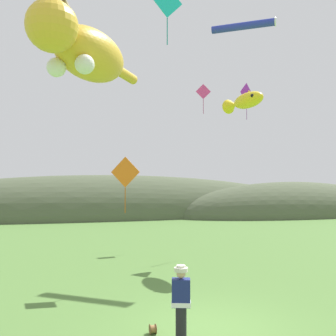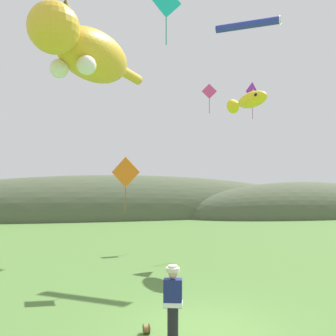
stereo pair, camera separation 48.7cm
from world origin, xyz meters
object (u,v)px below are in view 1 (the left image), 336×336
kite_fish_windsock (244,101)px  kite_tube_streamer (244,26)px  festival_attendant (181,303)px  kite_diamond_teal (167,2)px  kite_diamond_violet (247,94)px  kite_diamond_orange (125,173)px  kite_giant_cat (83,51)px  kite_diamond_pink (203,92)px  kite_spool (153,329)px

kite_fish_windsock → kite_tube_streamer: size_ratio=1.01×
festival_attendant → kite_diamond_teal: size_ratio=0.88×
kite_diamond_violet → kite_fish_windsock: bearing=-118.3°
kite_diamond_orange → festival_attendant: bearing=-84.8°
kite_diamond_orange → kite_giant_cat: bearing=118.9°
kite_tube_streamer → kite_giant_cat: bearing=-175.0°
kite_fish_windsock → kite_diamond_orange: (-6.07, -2.91, -3.45)m
kite_giant_cat → kite_diamond_teal: bearing=-57.4°
kite_fish_windsock → kite_diamond_pink: 5.60m
festival_attendant → kite_diamond_teal: kite_diamond_teal is taller
kite_tube_streamer → kite_diamond_violet: bearing=61.3°
kite_giant_cat → kite_diamond_teal: kite_giant_cat is taller
kite_fish_windsock → festival_attendant: bearing=-124.4°
kite_diamond_pink → kite_diamond_teal: 10.86m
kite_giant_cat → kite_fish_windsock: 7.64m
kite_diamond_violet → kite_diamond_teal: size_ratio=1.04×
festival_attendant → kite_diamond_orange: 6.04m
kite_diamond_orange → kite_diamond_teal: 5.90m
kite_spool → kite_diamond_teal: 9.89m
kite_spool → kite_diamond_pink: kite_diamond_pink is taller
kite_diamond_teal → kite_tube_streamer: bearing=42.7°
kite_diamond_pink → kite_diamond_violet: bearing=-51.4°
kite_giant_cat → kite_diamond_pink: kite_giant_cat is taller
kite_diamond_violet → kite_diamond_orange: kite_diamond_violet is taller
festival_attendant → kite_diamond_violet: size_ratio=0.85×
kite_giant_cat → kite_diamond_teal: 4.75m
kite_tube_streamer → kite_fish_windsock: bearing=-114.9°
festival_attendant → kite_tube_streamer: kite_tube_streamer is taller
kite_tube_streamer → kite_diamond_violet: (1.56, 2.85, -2.57)m
kite_fish_windsock → kite_diamond_orange: size_ratio=1.40×
kite_diamond_violet → kite_diamond_pink: 2.90m
kite_diamond_teal → kite_diamond_orange: bearing=128.4°
kite_diamond_pink → kite_diamond_orange: bearing=-125.8°
kite_spool → kite_diamond_orange: size_ratio=0.12×
kite_diamond_orange → kite_diamond_violet: bearing=37.9°
kite_diamond_orange → kite_diamond_teal: kite_diamond_teal is taller
kite_tube_streamer → kite_spool: bearing=-129.0°
kite_spool → kite_giant_cat: (-1.42, 6.94, 8.83)m
kite_fish_windsock → kite_spool: bearing=-129.5°
kite_diamond_orange → kite_diamond_pink: size_ratio=1.09×
kite_tube_streamer → kite_diamond_violet: size_ratio=1.32×
kite_giant_cat → kite_diamond_pink: (7.36, 5.74, 0.05)m
kite_diamond_orange → kite_diamond_pink: kite_diamond_pink is taller
kite_giant_cat → kite_tube_streamer: kite_tube_streamer is taller
kite_giant_cat → kite_diamond_violet: size_ratio=3.41×
kite_spool → kite_giant_cat: bearing=101.6°
kite_diamond_pink → kite_diamond_teal: kite_diamond_teal is taller
kite_spool → kite_diamond_orange: (-0.03, 4.42, 3.78)m
kite_spool → kite_fish_windsock: size_ratio=0.08×
kite_fish_windsock → kite_diamond_pink: kite_diamond_pink is taller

